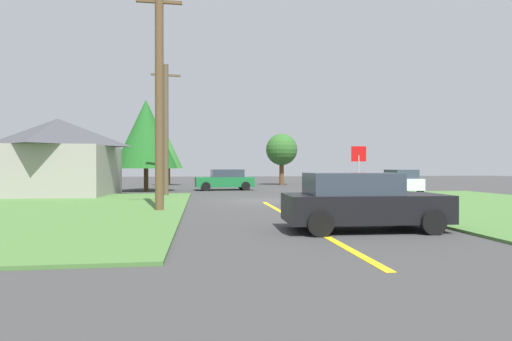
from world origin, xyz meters
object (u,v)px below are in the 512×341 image
object	(u,v)px
pine_tree_center	(282,150)
barn	(58,157)
car_behind_on_main_road	(361,202)
stop_sign	(359,162)
car_approaching_junction	(225,180)
car_on_crossroad	(399,181)
utility_pole_mid	(166,129)
oak_tree_left	(146,134)
oak_tree_right	(168,152)
utility_pole_near	(159,96)

from	to	relation	value
pine_tree_center	barn	xyz separation A→B (m)	(-16.85, -14.01, -1.16)
car_behind_on_main_road	barn	xyz separation A→B (m)	(-13.23, 15.76, 1.59)
stop_sign	pine_tree_center	bearing A→B (deg)	-86.93
car_approaching_junction	car_on_crossroad	bearing A→B (deg)	151.49
utility_pole_mid	oak_tree_left	xyz separation A→B (m)	(-1.93, 5.70, 0.11)
oak_tree_right	barn	distance (m)	16.34
oak_tree_right	barn	size ratio (longest dim) A/B	0.76
pine_tree_center	car_behind_on_main_road	bearing A→B (deg)	-96.93
car_approaching_junction	oak_tree_right	distance (m)	11.50
car_approaching_junction	utility_pole_near	bearing A→B (deg)	72.55
car_behind_on_main_road	oak_tree_right	bearing A→B (deg)	105.80
stop_sign	utility_pole_mid	world-z (taller)	utility_pole_mid
car_approaching_junction	barn	xyz separation A→B (m)	(-10.65, -5.41, 1.59)
barn	car_behind_on_main_road	bearing A→B (deg)	-49.99
utility_pole_near	oak_tree_right	size ratio (longest dim) A/B	1.84
utility_pole_near	pine_tree_center	xyz separation A→B (m)	(9.72, 24.06, -1.08)
car_on_crossroad	oak_tree_right	world-z (taller)	oak_tree_right
utility_pole_mid	car_behind_on_main_road	bearing A→B (deg)	-65.99
oak_tree_right	car_approaching_junction	bearing A→B (deg)	-62.53
car_approaching_junction	oak_tree_left	size ratio (longest dim) A/B	0.67
car_approaching_junction	pine_tree_center	xyz separation A→B (m)	(6.20, 8.60, 2.75)
stop_sign	barn	bearing A→B (deg)	-16.43
oak_tree_left	barn	world-z (taller)	oak_tree_left
stop_sign	car_behind_on_main_road	size ratio (longest dim) A/B	0.64
oak_tree_left	oak_tree_right	distance (m)	10.69
car_approaching_junction	barn	distance (m)	12.05
pine_tree_center	oak_tree_right	world-z (taller)	pine_tree_center
pine_tree_center	barn	distance (m)	21.94
car_behind_on_main_road	utility_pole_near	xyz separation A→B (m)	(-6.10, 5.72, 3.83)
stop_sign	pine_tree_center	size ratio (longest dim) A/B	0.56
car_approaching_junction	stop_sign	bearing A→B (deg)	115.36
utility_pole_near	oak_tree_right	xyz separation A→B (m)	(-1.66, 25.42, -1.35)
stop_sign	oak_tree_right	world-z (taller)	oak_tree_right
utility_pole_mid	oak_tree_right	distance (m)	16.39
car_behind_on_main_road	pine_tree_center	size ratio (longest dim) A/B	0.87
car_on_crossroad	car_approaching_junction	xyz separation A→B (m)	(-11.80, 5.22, 0.00)
car_on_crossroad	oak_tree_left	world-z (taller)	oak_tree_left
utility_pole_near	utility_pole_mid	bearing A→B (deg)	93.14
utility_pole_mid	utility_pole_near	bearing A→B (deg)	-86.86
stop_sign	utility_pole_near	xyz separation A→B (m)	(-9.99, -4.24, 2.57)
utility_pole_mid	barn	size ratio (longest dim) A/B	1.24
utility_pole_near	oak_tree_left	xyz separation A→B (m)	(-2.43, 14.80, -0.36)
utility_pole_near	oak_tree_left	distance (m)	15.00
car_behind_on_main_road	barn	distance (m)	20.64
barn	utility_pole_mid	bearing A→B (deg)	-8.14
car_on_crossroad	utility_pole_near	size ratio (longest dim) A/B	0.46
car_on_crossroad	oak_tree_right	bearing A→B (deg)	50.75
oak_tree_left	barn	bearing A→B (deg)	-134.64
utility_pole_near	oak_tree_left	world-z (taller)	utility_pole_near
barn	car_approaching_junction	bearing A→B (deg)	26.96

